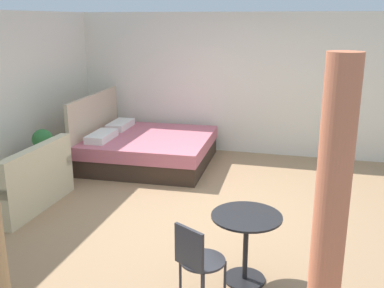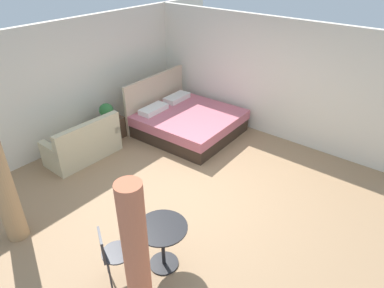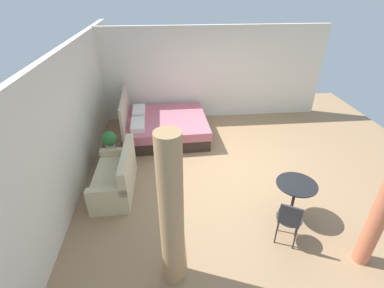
{
  "view_description": "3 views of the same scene",
  "coord_description": "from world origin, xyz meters",
  "px_view_note": "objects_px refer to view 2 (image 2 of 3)",
  "views": [
    {
      "loc": [
        -5.32,
        -1.19,
        2.45
      ],
      "look_at": [
        0.18,
        0.26,
        0.83
      ],
      "focal_mm": 41.39,
      "sensor_mm": 36.0,
      "label": 1
    },
    {
      "loc": [
        -3.81,
        -3.05,
        3.8
      ],
      "look_at": [
        0.14,
        0.14,
        0.82
      ],
      "focal_mm": 32.04,
      "sensor_mm": 36.0,
      "label": 2
    },
    {
      "loc": [
        -5.02,
        1.33,
        3.58
      ],
      "look_at": [
        0.03,
        0.86,
        0.61
      ],
      "focal_mm": 26.4,
      "sensor_mm": 36.0,
      "label": 3
    }
  ],
  "objects_px": {
    "nightstand": "(112,128)",
    "potted_plant": "(106,111)",
    "vase": "(115,114)",
    "couch": "(84,145)",
    "cafe_chair_near_window": "(111,251)",
    "bed": "(187,121)",
    "balcony_table": "(163,239)"
  },
  "relations": [
    {
      "from": "cafe_chair_near_window",
      "to": "balcony_table",
      "type": "bearing_deg",
      "value": -29.81
    },
    {
      "from": "nightstand",
      "to": "vase",
      "type": "distance_m",
      "value": 0.33
    },
    {
      "from": "nightstand",
      "to": "vase",
      "type": "height_order",
      "value": "vase"
    },
    {
      "from": "vase",
      "to": "nightstand",
      "type": "bearing_deg",
      "value": -177.6
    },
    {
      "from": "nightstand",
      "to": "potted_plant",
      "type": "relative_size",
      "value": 1.32
    },
    {
      "from": "nightstand",
      "to": "cafe_chair_near_window",
      "type": "relative_size",
      "value": 0.64
    },
    {
      "from": "couch",
      "to": "balcony_table",
      "type": "distance_m",
      "value": 3.25
    },
    {
      "from": "nightstand",
      "to": "potted_plant",
      "type": "distance_m",
      "value": 0.47
    },
    {
      "from": "potted_plant",
      "to": "balcony_table",
      "type": "height_order",
      "value": "potted_plant"
    },
    {
      "from": "couch",
      "to": "cafe_chair_near_window",
      "type": "height_order",
      "value": "couch"
    },
    {
      "from": "bed",
      "to": "nightstand",
      "type": "relative_size",
      "value": 4.06
    },
    {
      "from": "vase",
      "to": "potted_plant",
      "type": "bearing_deg",
      "value": -173.76
    },
    {
      "from": "potted_plant",
      "to": "nightstand",
      "type": "bearing_deg",
      "value": 10.77
    },
    {
      "from": "nightstand",
      "to": "vase",
      "type": "relative_size",
      "value": 3.7
    },
    {
      "from": "potted_plant",
      "to": "vase",
      "type": "bearing_deg",
      "value": 6.24
    },
    {
      "from": "vase",
      "to": "balcony_table",
      "type": "height_order",
      "value": "balcony_table"
    },
    {
      "from": "couch",
      "to": "cafe_chair_near_window",
      "type": "bearing_deg",
      "value": -119.4
    },
    {
      "from": "nightstand",
      "to": "potted_plant",
      "type": "bearing_deg",
      "value": -169.23
    },
    {
      "from": "cafe_chair_near_window",
      "to": "nightstand",
      "type": "bearing_deg",
      "value": 50.49
    },
    {
      "from": "couch",
      "to": "nightstand",
      "type": "xyz_separation_m",
      "value": [
        0.9,
        0.22,
        -0.06
      ]
    },
    {
      "from": "vase",
      "to": "couch",
      "type": "bearing_deg",
      "value": -167.64
    },
    {
      "from": "couch",
      "to": "potted_plant",
      "type": "relative_size",
      "value": 3.63
    },
    {
      "from": "bed",
      "to": "potted_plant",
      "type": "xyz_separation_m",
      "value": [
        -1.35,
        1.12,
        0.41
      ]
    },
    {
      "from": "vase",
      "to": "cafe_chair_near_window",
      "type": "height_order",
      "value": "cafe_chair_near_window"
    },
    {
      "from": "bed",
      "to": "vase",
      "type": "height_order",
      "value": "bed"
    },
    {
      "from": "nightstand",
      "to": "balcony_table",
      "type": "bearing_deg",
      "value": -119.52
    },
    {
      "from": "cafe_chair_near_window",
      "to": "bed",
      "type": "bearing_deg",
      "value": 26.47
    },
    {
      "from": "nightstand",
      "to": "balcony_table",
      "type": "relative_size",
      "value": 0.77
    },
    {
      "from": "couch",
      "to": "balcony_table",
      "type": "relative_size",
      "value": 2.12
    },
    {
      "from": "bed",
      "to": "potted_plant",
      "type": "relative_size",
      "value": 5.35
    },
    {
      "from": "bed",
      "to": "balcony_table",
      "type": "bearing_deg",
      "value": -145.12
    },
    {
      "from": "vase",
      "to": "balcony_table",
      "type": "distance_m",
      "value": 3.87
    }
  ]
}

